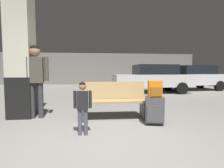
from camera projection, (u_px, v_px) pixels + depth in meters
name	position (u px, v px, depth m)	size (l,w,h in m)	color
ground_plane	(101.00, 102.00, 6.65)	(18.00, 18.00, 0.10)	gray
garage_back_wall	(97.00, 69.00, 15.34)	(18.00, 0.12, 2.80)	slate
structural_pillar	(21.00, 58.00, 4.18)	(0.57, 0.57, 2.97)	black
bench	(113.00, 101.00, 4.07)	(1.61, 0.55, 0.89)	tan
suitcase	(155.00, 110.00, 3.60)	(0.42, 0.30, 0.60)	#4C4C51
backpack_bright	(155.00, 89.00, 3.56)	(0.30, 0.22, 0.34)	orange
child	(83.00, 103.00, 3.00)	(0.32, 0.20, 0.96)	#4C5160
adult	(35.00, 73.00, 4.09)	(0.60, 0.26, 1.77)	#38383D
parked_car_side	(192.00, 77.00, 10.52)	(4.26, 2.13, 1.51)	silver
parked_car_near	(152.00, 78.00, 9.22)	(4.14, 1.88, 1.51)	silver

